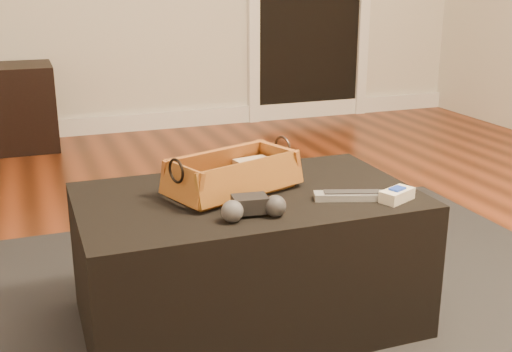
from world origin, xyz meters
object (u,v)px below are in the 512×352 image
object	(u,v)px
silver_remote	(352,196)
cream_gadget	(397,195)
wicker_basket	(233,177)
ottoman	(248,258)
tv_remote	(231,186)
game_controller	(252,207)

from	to	relation	value
silver_remote	cream_gadget	xyz separation A→B (m)	(0.12, -0.06, 0.01)
wicker_basket	silver_remote	distance (m)	0.36
silver_remote	cream_gadget	bearing A→B (deg)	-25.32
ottoman	tv_remote	distance (m)	0.24
game_controller	ottoman	bearing A→B (deg)	74.54
tv_remote	silver_remote	bearing A→B (deg)	-53.56
ottoman	silver_remote	size ratio (longest dim) A/B	4.50
game_controller	wicker_basket	bearing A→B (deg)	85.32
tv_remote	silver_remote	distance (m)	0.36
silver_remote	tv_remote	bearing A→B (deg)	152.42
tv_remote	game_controller	bearing A→B (deg)	-117.20
tv_remote	wicker_basket	xyz separation A→B (m)	(0.01, 0.02, 0.02)
ottoman	tv_remote	size ratio (longest dim) A/B	4.72
tv_remote	cream_gadget	world-z (taller)	cream_gadget
ottoman	silver_remote	bearing A→B (deg)	-29.23
cream_gadget	ottoman	bearing A→B (deg)	151.93
tv_remote	wicker_basket	size ratio (longest dim) A/B	0.48
ottoman	tv_remote	xyz separation A→B (m)	(-0.05, 0.01, 0.24)
tv_remote	cream_gadget	size ratio (longest dim) A/B	1.76
game_controller	silver_remote	bearing A→B (deg)	6.17
wicker_basket	game_controller	xyz separation A→B (m)	(-0.02, -0.22, -0.02)
ottoman	game_controller	distance (m)	0.31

